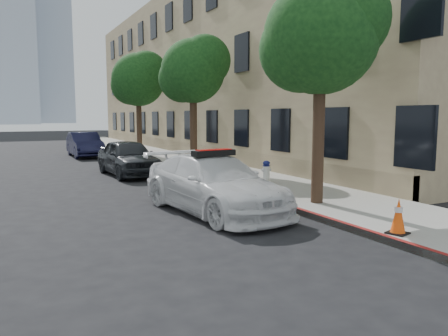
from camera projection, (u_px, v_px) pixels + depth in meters
name	position (u px, v px, depth m)	size (l,w,h in m)	color
ground	(181.00, 204.00, 11.58)	(120.00, 120.00, 0.00)	black
sidewalk	(176.00, 161.00, 22.04)	(3.20, 50.00, 0.15)	gray
curb_strip	(146.00, 162.00, 21.35)	(0.12, 50.00, 0.15)	maroon
building	(228.00, 74.00, 28.39)	(8.00, 36.00, 10.00)	tan
tower_right	(46.00, 50.00, 132.50)	(14.00, 14.00, 44.00)	#9EA8B7
tree_near	(322.00, 36.00, 10.60)	(2.92, 2.82, 5.62)	black
tree_mid	(194.00, 70.00, 17.70)	(2.77, 2.64, 5.43)	black
tree_far	(139.00, 79.00, 24.75)	(3.10, 3.00, 5.81)	black
police_car	(214.00, 184.00, 10.60)	(2.46, 4.97, 1.54)	white
parked_car_mid	(128.00, 157.00, 17.11)	(1.68, 4.16, 1.42)	black
parked_car_far	(85.00, 145.00, 24.78)	(1.47, 4.23, 1.39)	black
fire_hydrant	(266.00, 173.00, 14.05)	(0.32, 0.29, 0.75)	white
traffic_cone	(398.00, 216.00, 8.11)	(0.43, 0.43, 0.67)	black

